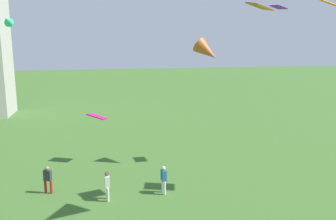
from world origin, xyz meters
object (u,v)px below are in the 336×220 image
object	(u,v)px
kite_flying_0	(333,4)
kite_flying_5	(278,7)
person_2	(164,178)
kite_flying_2	(7,20)
kite_flying_4	(97,116)
kite_flying_3	(260,6)
kite_flying_8	(207,51)
person_0	(107,184)
person_3	(48,178)

from	to	relation	value
kite_flying_0	kite_flying_5	bearing A→B (deg)	-67.32
person_2	kite_flying_2	bearing A→B (deg)	-145.26
kite_flying_4	kite_flying_5	distance (m)	15.45
kite_flying_2	person_2	bearing A→B (deg)	-49.79
kite_flying_2	kite_flying_3	xyz separation A→B (m)	(15.90, -15.27, 0.02)
person_2	kite_flying_3	distance (m)	11.34
kite_flying_5	kite_flying_0	bearing A→B (deg)	0.61
kite_flying_2	kite_flying_5	xyz separation A→B (m)	(20.05, -9.57, 0.59)
kite_flying_0	kite_flying_8	xyz separation A→B (m)	(-5.21, 6.29, -2.72)
person_2	kite_flying_8	xyz separation A→B (m)	(3.99, 4.31, 7.57)
person_0	kite_flying_0	xyz separation A→B (m)	(12.63, -1.71, 10.28)
kite_flying_2	kite_flying_8	bearing A→B (deg)	-30.30
person_3	kite_flying_2	world-z (taller)	kite_flying_2
kite_flying_0	kite_flying_4	world-z (taller)	kite_flying_0
kite_flying_3	kite_flying_5	bearing A→B (deg)	-147.89
kite_flying_3	kite_flying_4	bearing A→B (deg)	-67.98
person_0	kite_flying_4	world-z (taller)	kite_flying_4
kite_flying_5	kite_flying_8	distance (m)	5.82
kite_flying_0	kite_flying_2	distance (m)	25.31
person_0	kite_flying_4	xyz separation A→B (m)	(-0.48, 7.03, 2.62)
person_3	kite_flying_2	bearing A→B (deg)	131.87
kite_flying_0	kite_flying_3	bearing A→B (deg)	22.57
kite_flying_4	kite_flying_2	bearing A→B (deg)	164.42
person_2	person_3	size ratio (longest dim) A/B	1.02
person_2	kite_flying_2	xyz separation A→B (m)	(-11.17, 13.03, 10.04)
kite_flying_8	person_0	bearing A→B (deg)	169.73
person_2	person_0	bearing A→B (deg)	-91.37
kite_flying_3	person_2	bearing A→B (deg)	-47.18
person_0	kite_flying_2	distance (m)	18.37
kite_flying_2	kite_flying_4	bearing A→B (deg)	-41.24
person_0	kite_flying_3	xyz separation A→B (m)	(8.16, -1.97, 10.06)
kite_flying_0	kite_flying_5	size ratio (longest dim) A/B	1.54
person_2	kite_flying_4	xyz separation A→B (m)	(-3.92, 6.76, 2.62)
person_3	kite_flying_0	distance (m)	19.51
person_0	kite_flying_2	bearing A→B (deg)	26.07
person_3	kite_flying_0	world-z (taller)	kite_flying_0
person_3	kite_flying_8	world-z (taller)	kite_flying_8
kite_flying_5	kite_flying_2	bearing A→B (deg)	-118.31
person_2	kite_flying_2	world-z (taller)	kite_flying_2
person_3	kite_flying_5	distance (m)	19.22
kite_flying_3	kite_flying_5	world-z (taller)	kite_flying_5
person_3	kite_flying_4	distance (m)	6.68
kite_flying_0	kite_flying_5	distance (m)	5.46
person_3	kite_flying_2	size ratio (longest dim) A/B	1.35
kite_flying_0	person_2	bearing A→B (deg)	7.12
kite_flying_5	kite_flying_8	size ratio (longest dim) A/B	0.52
kite_flying_0	kite_flying_3	world-z (taller)	kite_flying_0
kite_flying_2	kite_flying_4	xyz separation A→B (m)	(7.25, -6.27, -7.41)
kite_flying_4	kite_flying_3	bearing A→B (deg)	-20.90
kite_flying_5	kite_flying_8	bearing A→B (deg)	-102.67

